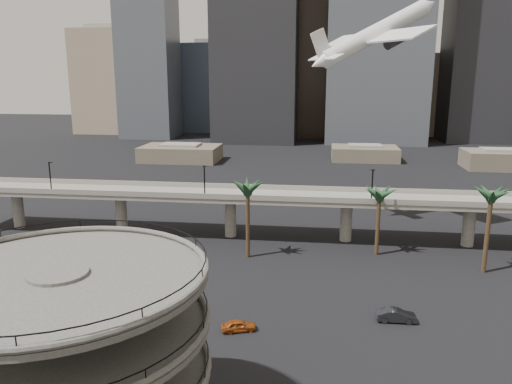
# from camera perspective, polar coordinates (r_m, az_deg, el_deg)

# --- Properties ---
(parking_ramp) EXTENTS (22.20, 22.20, 17.35)m
(parking_ramp) POSITION_cam_1_polar(r_m,az_deg,el_deg) (42.45, -20.95, -16.61)
(parking_ramp) COLOR #4C4A47
(parking_ramp) RESTS_ON ground
(overpass) EXTENTS (130.00, 9.30, 14.70)m
(overpass) POSITION_cam_1_polar(r_m,az_deg,el_deg) (94.10, 3.64, -1.04)
(overpass) COLOR slate
(overpass) RESTS_ON ground
(palm_trees) EXTENTS (42.40, 10.40, 14.00)m
(palm_trees) POSITION_cam_1_polar(r_m,az_deg,el_deg) (83.29, 12.86, -0.31)
(palm_trees) COLOR #45311D
(palm_trees) RESTS_ON ground
(low_buildings) EXTENTS (135.00, 27.50, 6.80)m
(low_buildings) POSITION_cam_1_polar(r_m,az_deg,el_deg) (180.47, 7.70, 4.23)
(low_buildings) COLOR brown
(low_buildings) RESTS_ON ground
(skyline) EXTENTS (269.00, 86.00, 121.41)m
(skyline) POSITION_cam_1_polar(r_m,az_deg,el_deg) (253.73, 9.91, 16.09)
(skyline) COLOR gray
(skyline) RESTS_ON ground
(airborne_jet) EXTENTS (28.16, 27.27, 16.58)m
(airborne_jet) POSITION_cam_1_polar(r_m,az_deg,el_deg) (108.49, 13.51, 17.17)
(airborne_jet) COLOR white
(airborne_jet) RESTS_ON ground
(car_a) EXTENTS (4.54, 2.94, 1.44)m
(car_a) POSITION_cam_1_polar(r_m,az_deg,el_deg) (62.76, -2.00, -15.00)
(car_a) COLOR #9E4716
(car_a) RESTS_ON ground
(car_b) EXTENTS (5.05, 1.88, 1.65)m
(car_b) POSITION_cam_1_polar(r_m,az_deg,el_deg) (67.19, 15.74, -13.42)
(car_b) COLOR black
(car_b) RESTS_ON ground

